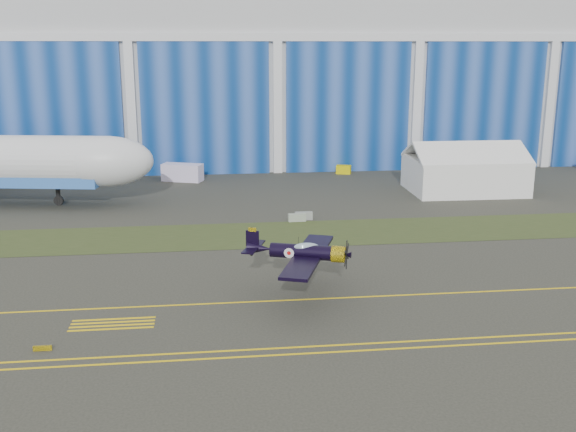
{
  "coord_description": "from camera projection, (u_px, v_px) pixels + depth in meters",
  "views": [
    {
      "loc": [
        -10.78,
        -54.35,
        19.58
      ],
      "look_at": [
        -3.74,
        4.51,
        4.41
      ],
      "focal_mm": 42.0,
      "sensor_mm": 36.0,
      "label": 1
    }
  ],
  "objects": [
    {
      "name": "taxiway_centreline",
      "position": [
        349.0,
        297.0,
        53.56
      ],
      "size": [
        200.0,
        0.2,
        0.02
      ],
      "primitive_type": "cube",
      "color": "yellow",
      "rests_on": "ground"
    },
    {
      "name": "tug",
      "position": [
        344.0,
        170.0,
        104.69
      ],
      "size": [
        2.54,
        2.02,
        1.29
      ],
      "primitive_type": "cube",
      "rotation": [
        0.0,
        0.0,
        -0.32
      ],
      "color": "#DACB04",
      "rests_on": "ground"
    },
    {
      "name": "barrier_a",
      "position": [
        304.0,
        216.0,
        77.25
      ],
      "size": [
        2.01,
        0.65,
        0.9
      ],
      "primitive_type": "cube",
      "rotation": [
        0.0,
        0.0,
        -0.02
      ],
      "color": "gray",
      "rests_on": "ground"
    },
    {
      "name": "grass_median",
      "position": [
        312.0,
        233.0,
        71.84
      ],
      "size": [
        260.0,
        10.0,
        0.02
      ],
      "primitive_type": "cube",
      "color": "#475128",
      "rests_on": "ground"
    },
    {
      "name": "edge_line_far",
      "position": [
        375.0,
        343.0,
        45.39
      ],
      "size": [
        80.0,
        0.2,
        0.02
      ],
      "primitive_type": "cube",
      "color": "yellow",
      "rests_on": "ground"
    },
    {
      "name": "edge_line_near",
      "position": [
        378.0,
        350.0,
        44.43
      ],
      "size": [
        80.0,
        0.2,
        0.02
      ],
      "primitive_type": "cube",
      "color": "yellow",
      "rests_on": "ground"
    },
    {
      "name": "ground",
      "position": [
        337.0,
        277.0,
        58.38
      ],
      "size": [
        260.0,
        260.0,
        0.0
      ],
      "primitive_type": "plane",
      "color": "#393930",
      "rests_on": "ground"
    },
    {
      "name": "hold_short_ladder",
      "position": [
        113.0,
        324.0,
        48.51
      ],
      "size": [
        6.0,
        2.4,
        0.02
      ],
      "primitive_type": null,
      "color": "yellow",
      "rests_on": "ground"
    },
    {
      "name": "hangar",
      "position": [
        265.0,
        70.0,
        123.72
      ],
      "size": [
        220.0,
        45.7,
        30.0
      ],
      "color": "silver",
      "rests_on": "ground"
    },
    {
      "name": "barrier_b",
      "position": [
        297.0,
        218.0,
        76.45
      ],
      "size": [
        2.02,
        0.65,
        0.9
      ],
      "primitive_type": "cube",
      "rotation": [
        0.0,
        0.0,
        0.03
      ],
      "color": "#919D8A",
      "rests_on": "ground"
    },
    {
      "name": "shipping_container",
      "position": [
        182.0,
        172.0,
        98.97
      ],
      "size": [
        6.28,
        4.25,
        2.53
      ],
      "primitive_type": "cube",
      "rotation": [
        0.0,
        0.0,
        -0.36
      ],
      "color": "silver",
      "rests_on": "ground"
    },
    {
      "name": "warbird",
      "position": [
        302.0,
        252.0,
        52.68
      ],
      "size": [
        12.68,
        13.86,
        3.37
      ],
      "rotation": [
        0.0,
        0.0,
        -0.34
      ],
      "color": "black",
      "rests_on": "ground"
    },
    {
      "name": "tent",
      "position": [
        465.0,
        166.0,
        91.33
      ],
      "size": [
        15.2,
        11.25,
        6.98
      ],
      "rotation": [
        0.0,
        0.0,
        -0.02
      ],
      "color": "white",
      "rests_on": "ground"
    },
    {
      "name": "guard_board_left",
      "position": [
        42.0,
        348.0,
        44.26
      ],
      "size": [
        1.2,
        0.15,
        0.35
      ],
      "primitive_type": "cube",
      "color": "yellow",
      "rests_on": "ground"
    }
  ]
}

